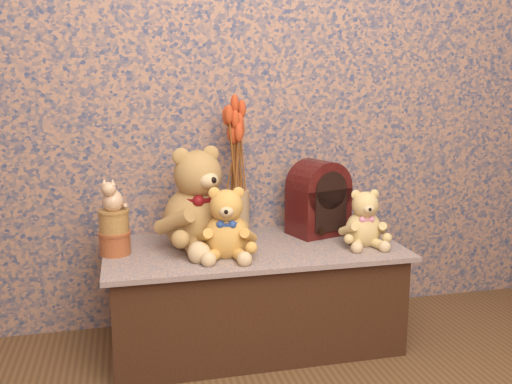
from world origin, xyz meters
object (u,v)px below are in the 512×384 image
cathedral_radio (318,197)px  ceramic_vase (235,215)px  cat_figurine (112,194)px  biscuit_tin_lower (115,243)px  teddy_large (196,194)px  teddy_medium (227,219)px  teddy_small (364,215)px

cathedral_radio → ceramic_vase: size_ratio=1.58×
cat_figurine → biscuit_tin_lower: bearing=0.0°
biscuit_tin_lower → cat_figurine: 0.20m
ceramic_vase → teddy_large: bearing=-156.0°
teddy_large → biscuit_tin_lower: 0.38m
cathedral_radio → teddy_medium: bearing=-171.6°
teddy_medium → teddy_small: size_ratio=1.16×
teddy_medium → ceramic_vase: teddy_medium is taller
biscuit_tin_lower → cat_figurine: size_ratio=0.91×
teddy_large → teddy_medium: teddy_large is taller
teddy_large → cat_figurine: teddy_large is taller
teddy_small → ceramic_vase: (-0.50, 0.22, -0.02)m
teddy_small → cathedral_radio: cathedral_radio is taller
teddy_small → teddy_large: bearing=174.9°
cathedral_radio → cat_figurine: bearing=168.9°
biscuit_tin_lower → teddy_large: bearing=5.6°
teddy_small → cat_figurine: bearing=-179.6°
biscuit_tin_lower → ceramic_vase: bearing=12.5°
teddy_large → biscuit_tin_lower: bearing=161.2°
teddy_small → cat_figurine: size_ratio=1.91×
teddy_large → teddy_medium: bearing=-81.8°
cathedral_radio → teddy_small: bearing=-76.3°
teddy_medium → teddy_large: bearing=133.7°
cathedral_radio → teddy_large: bearing=169.3°
teddy_large → ceramic_vase: size_ratio=2.11×
teddy_large → cat_figurine: (-0.33, -0.03, 0.02)m
teddy_large → ceramic_vase: teddy_large is taller
teddy_large → cat_figurine: 0.33m
cathedral_radio → biscuit_tin_lower: size_ratio=2.76×
ceramic_vase → cat_figurine: 0.54m
teddy_large → cathedral_radio: bearing=-17.6°
teddy_medium → biscuit_tin_lower: 0.46m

